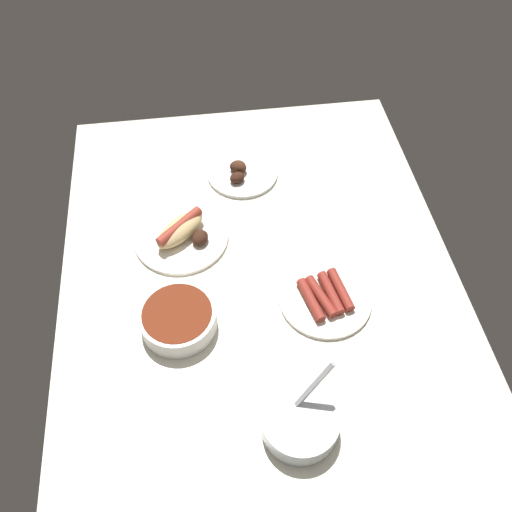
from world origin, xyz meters
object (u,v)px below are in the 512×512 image
plate_hotdog_assembled (181,233)px  bowl_chili (178,318)px  plate_grilled_meat (240,172)px  bowl_coleslaw (300,421)px  plate_sausages (325,297)px

plate_hotdog_assembled → bowl_chili: bearing=175.6°
plate_grilled_meat → bowl_coleslaw: bearing=-177.5°
plate_grilled_meat → bowl_chili: size_ratio=1.16×
plate_grilled_meat → plate_hotdog_assembled: bearing=140.6°
plate_sausages → plate_hotdog_assembled: 37.41cm
plate_sausages → plate_grilled_meat: plate_grilled_meat is taller
plate_hotdog_assembled → bowl_coleslaw: 52.84cm
bowl_chili → plate_grilled_meat: bearing=-22.5°
plate_sausages → plate_grilled_meat: bearing=18.4°
plate_sausages → bowl_coleslaw: bearing=158.2°
bowl_chili → plate_hotdog_assembled: (24.00, -1.83, -0.93)cm
plate_sausages → bowl_chili: bearing=93.8°
plate_sausages → bowl_chili: bowl_chili is taller
bowl_coleslaw → bowl_chili: bearing=40.3°
plate_grilled_meat → bowl_chili: 47.58cm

